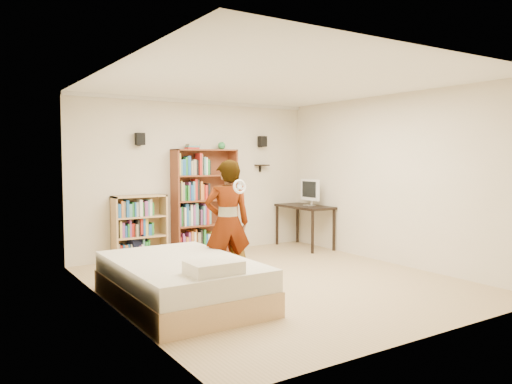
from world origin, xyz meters
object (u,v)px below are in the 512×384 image
at_px(daybed, 181,276).
at_px(person, 228,223).
at_px(computer_desk, 305,226).
at_px(low_bookshelf, 140,228).
at_px(tall_bookshelf, 205,202).

xyz_separation_m(daybed, person, (0.86, 0.42, 0.51)).
distance_m(computer_desk, daybed, 4.03).
distance_m(daybed, person, 1.09).
distance_m(low_bookshelf, daybed, 2.59).
xyz_separation_m(tall_bookshelf, computer_desk, (1.85, -0.49, -0.52)).
xyz_separation_m(computer_desk, person, (-2.60, -1.63, 0.44)).
xyz_separation_m(low_bookshelf, person, (0.44, -2.13, 0.29)).
height_order(daybed, person, person).
bearing_deg(low_bookshelf, tall_bookshelf, -0.35).
bearing_deg(daybed, tall_bookshelf, 57.57).
xyz_separation_m(low_bookshelf, computer_desk, (3.04, -0.49, -0.14)).
bearing_deg(person, daybed, 42.25).
height_order(low_bookshelf, person, person).
xyz_separation_m(computer_desk, daybed, (-3.46, -2.05, -0.08)).
xyz_separation_m(low_bookshelf, daybed, (-0.42, -2.55, -0.22)).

